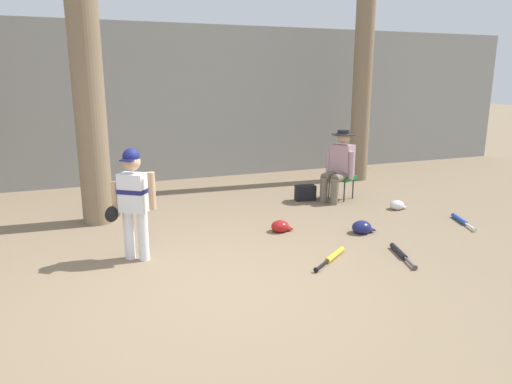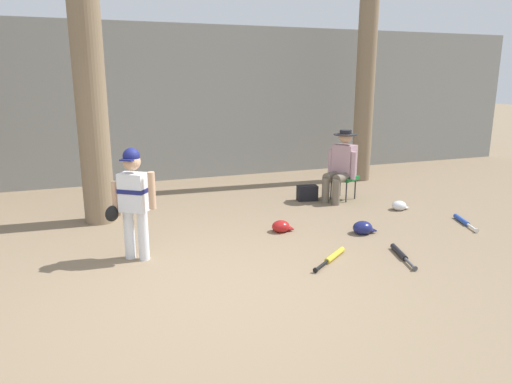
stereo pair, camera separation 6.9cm
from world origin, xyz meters
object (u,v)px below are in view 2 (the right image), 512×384
bat_yellow_trainer (333,257)px  bat_blue_youth (463,221)px  tree_behind_spectator (367,44)px  young_ballplayer (132,197)px  folding_stool (344,179)px  batting_helmet_navy (363,228)px  tree_near_player (87,46)px  batting_helmet_red (281,227)px  batting_helmet_white (399,206)px  bat_black_composite (401,254)px  seated_spectator (341,164)px  handbag_beside_stool (307,193)px

bat_yellow_trainer → bat_blue_youth: bearing=13.0°
tree_behind_spectator → bat_blue_youth: tree_behind_spectator is taller
bat_yellow_trainer → young_ballplayer: bearing=159.2°
folding_stool → bat_blue_youth: (0.93, -1.82, -0.33)m
batting_helmet_navy → bat_blue_youth: bearing=-3.9°
tree_near_player → batting_helmet_red: tree_near_player is taller
bat_yellow_trainer → batting_helmet_white: batting_helmet_white is taller
tree_near_player → batting_helmet_red: (2.30, -1.36, -2.40)m
bat_blue_youth → batting_helmet_navy: batting_helmet_navy is taller
bat_black_composite → batting_helmet_navy: bearing=87.2°
seated_spectator → tree_near_player: bearing=177.7°
bat_blue_youth → batting_helmet_red: 2.69m
tree_near_player → bat_blue_youth: tree_near_player is taller
seated_spectator → batting_helmet_red: size_ratio=4.10×
tree_behind_spectator → bat_yellow_trainer: 5.30m
batting_helmet_red → batting_helmet_navy: size_ratio=0.92×
seated_spectator → batting_helmet_navy: 1.86m
folding_stool → bat_yellow_trainer: bearing=-122.8°
batting_helmet_red → batting_helmet_white: bearing=9.0°
bat_blue_youth → bat_black_composite: 1.83m
tree_behind_spectator → handbag_beside_stool: tree_behind_spectator is taller
folding_stool → handbag_beside_stool: size_ratio=1.60×
handbag_beside_stool → batting_helmet_red: (-1.09, -1.39, -0.06)m
tree_near_player → tree_behind_spectator: size_ratio=0.95×
tree_behind_spectator → handbag_beside_stool: size_ratio=17.37×
tree_behind_spectator → batting_helmet_navy: size_ratio=18.48×
tree_behind_spectator → seated_spectator: 2.76m
handbag_beside_stool → bat_yellow_trainer: (-0.92, -2.53, -0.10)m
tree_behind_spectator → batting_helmet_navy: 4.41m
young_ballplayer → batting_helmet_red: (1.98, 0.32, -0.67)m
batting_helmet_red → bat_black_composite: bearing=-54.1°
folding_stool → batting_helmet_navy: size_ratio=1.70×
folding_stool → young_ballplayer: bearing=-156.8°
tree_near_player → batting_helmet_white: size_ratio=20.43×
batting_helmet_red → tree_behind_spectator: bearing=41.6°
young_ballplayer → folding_stool: (3.68, 1.58, -0.38)m
handbag_beside_stool → batting_helmet_red: size_ratio=1.16×
seated_spectator → batting_helmet_red: (-1.62, -1.21, -0.57)m
seated_spectator → batting_helmet_white: 1.18m
bat_blue_youth → bat_yellow_trainer: 2.53m
tree_behind_spectator → folding_stool: tree_behind_spectator is taller
young_ballplayer → batting_helmet_navy: size_ratio=4.08×
young_ballplayer → bat_yellow_trainer: 2.40m
tree_near_player → bat_black_composite: size_ratio=7.98×
seated_spectator → bat_black_composite: 2.69m
bat_black_composite → young_ballplayer: bearing=161.0°
tree_behind_spectator → batting_helmet_red: tree_behind_spectator is taller
folding_stool → handbag_beside_stool: bearing=167.5°
young_ballplayer → bat_yellow_trainer: young_ballplayer is taller
tree_near_player → young_ballplayer: bearing=-79.1°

